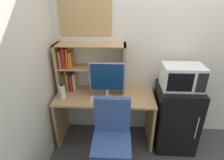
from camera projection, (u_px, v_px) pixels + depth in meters
The scene contains 11 objects.
wall_back at pixel (199, 52), 2.50m from camera, with size 6.40×0.04×2.60m, color silver.
desk at pixel (105, 109), 2.61m from camera, with size 1.35×0.58×0.76m.
hutch_bookshelf at pixel (81, 66), 2.52m from camera, with size 0.94×0.27×0.67m.
monitor at pixel (107, 79), 2.33m from camera, with size 0.45×0.16×0.50m.
keyboard at pixel (106, 100), 2.39m from camera, with size 0.41×0.14×0.02m, color silver.
computer_mouse at pixel (127, 99), 2.39m from camera, with size 0.07×0.10×0.03m, color silver.
water_bottle at pixel (63, 92), 2.41m from camera, with size 0.08×0.08×0.21m.
mini_fridge at pixel (175, 117), 2.56m from camera, with size 0.54×0.56×0.93m.
microwave at pixel (182, 77), 2.29m from camera, with size 0.50×0.33×0.31m.
desk_chair at pixel (112, 144), 2.15m from camera, with size 0.51×0.51×0.98m.
wall_corkboard at pixel (85, 15), 2.33m from camera, with size 0.68×0.02×0.50m, color tan.
Camera 1 is at (-0.67, -2.45, 2.04)m, focal length 29.26 mm.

